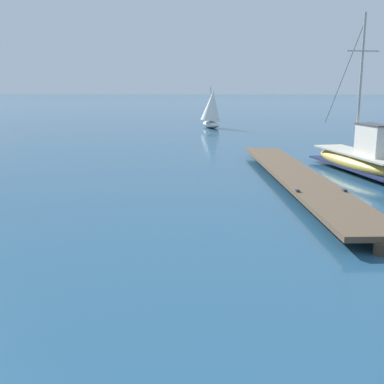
# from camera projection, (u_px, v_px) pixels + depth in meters

# --- Properties ---
(floating_dock) EXTENTS (3.26, 16.78, 0.53)m
(floating_dock) POSITION_uv_depth(u_px,v_px,m) (297.00, 176.00, 19.53)
(floating_dock) COLOR brown
(floating_dock) RESTS_ON ground
(fishing_boat_1) EXTENTS (3.43, 7.27, 7.09)m
(fishing_boat_1) POSITION_uv_depth(u_px,v_px,m) (361.00, 159.00, 22.29)
(fishing_boat_1) COLOR gold
(fishing_boat_1) RESTS_ON ground
(distant_sailboat) EXTENTS (2.54, 3.75, 3.82)m
(distant_sailboat) POSITION_uv_depth(u_px,v_px,m) (212.00, 110.00, 45.04)
(distant_sailboat) COLOR silver
(distant_sailboat) RESTS_ON ground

